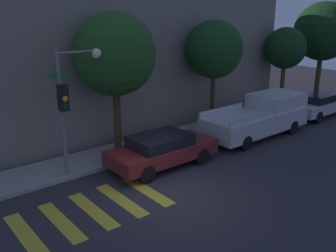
{
  "coord_description": "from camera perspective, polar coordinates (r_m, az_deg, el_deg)",
  "views": [
    {
      "loc": [
        -7.06,
        -8.59,
        5.93
      ],
      "look_at": [
        1.66,
        2.1,
        1.6
      ],
      "focal_mm": 40.0,
      "sensor_mm": 36.0,
      "label": 1
    }
  ],
  "objects": [
    {
      "name": "ground_plane",
      "position": [
        12.6,
        0.2,
        -10.65
      ],
      "size": [
        60.0,
        60.0,
        0.0
      ],
      "primitive_type": "plane",
      "color": "#2D2B30"
    },
    {
      "name": "sidewalk",
      "position": [
        15.77,
        -9.66,
        -4.64
      ],
      "size": [
        26.0,
        2.08,
        0.14
      ],
      "primitive_type": "cube",
      "color": "gray",
      "rests_on": "ground"
    },
    {
      "name": "crosswalk",
      "position": [
        11.85,
        -13.66,
        -13.14
      ],
      "size": [
        5.6,
        2.6,
        0.0
      ],
      "color": "gold",
      "rests_on": "ground"
    },
    {
      "name": "sedan_middle",
      "position": [
        23.21,
        22.03,
        3.16
      ],
      "size": [
        4.55,
        1.78,
        1.32
      ],
      "color": "#B7BABF",
      "rests_on": "ground"
    },
    {
      "name": "sedan_near_corner",
      "position": [
        14.57,
        -0.91,
        -3.57
      ],
      "size": [
        4.37,
        1.85,
        1.3
      ],
      "color": "maroon",
      "rests_on": "ground"
    },
    {
      "name": "tree_near_corner",
      "position": [
        15.38,
        -8.13,
        10.69
      ],
      "size": [
        3.35,
        3.35,
        5.87
      ],
      "color": "#42301E",
      "rests_on": "ground"
    },
    {
      "name": "pickup_truck",
      "position": [
        18.68,
        13.87,
        1.47
      ],
      "size": [
        5.76,
        2.09,
        1.91
      ],
      "color": "#BCBCC1",
      "rests_on": "ground"
    },
    {
      "name": "tree_far_end",
      "position": [
        23.74,
        17.45,
        11.2
      ],
      "size": [
        2.45,
        2.45,
        4.93
      ],
      "color": "#4C3823",
      "rests_on": "ground"
    },
    {
      "name": "tree_behind_truck",
      "position": [
        27.19,
        22.59,
        13.14
      ],
      "size": [
        3.8,
        3.8,
        6.42
      ],
      "color": "#4C3823",
      "rests_on": "ground"
    },
    {
      "name": "building_row",
      "position": [
        18.8,
        -17.09,
        9.68
      ],
      "size": [
        26.0,
        6.0,
        7.28
      ],
      "primitive_type": "cube",
      "color": "slate",
      "rests_on": "ground"
    },
    {
      "name": "traffic_light_pole",
      "position": [
        13.4,
        -14.54,
        5.14
      ],
      "size": [
        2.0,
        0.56,
        4.66
      ],
      "color": "slate",
      "rests_on": "ground"
    },
    {
      "name": "tree_midblock",
      "position": [
        18.97,
        7.04,
        11.45
      ],
      "size": [
        2.85,
        2.85,
        5.44
      ],
      "color": "#42301E",
      "rests_on": "ground"
    }
  ]
}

